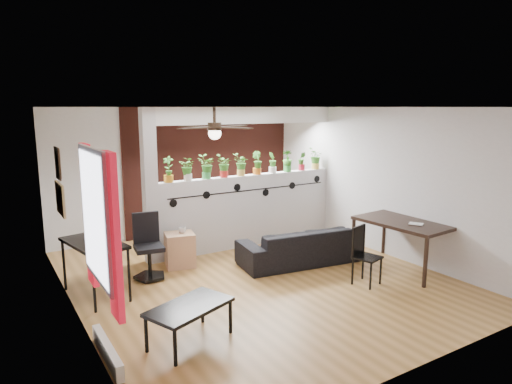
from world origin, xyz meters
The scene contains 31 objects.
room_shell centered at (0.00, 0.00, 1.30)m, with size 6.30×7.10×2.90m.
partition_wall centered at (0.80, 1.50, 0.68)m, with size 3.60×0.18×1.35m, color #BCBCC1.
ceiling_header centered at (0.80, 1.50, 2.45)m, with size 3.60×0.18×0.30m, color silver.
pier_column centered at (-1.11, 1.50, 1.30)m, with size 0.22×0.20×2.60m, color #BCBCC1.
brick_panel centered at (0.80, 2.97, 1.30)m, with size 3.90×0.05×2.60m, color #97392B.
vine_decal centered at (0.80, 1.40, 1.08)m, with size 3.31×0.01×0.30m.
window_assembly centered at (-2.56, -1.20, 1.51)m, with size 0.09×1.30×1.55m.
baseboard_heater centered at (-2.54, -1.20, 0.09)m, with size 0.08×1.00×0.18m, color silver.
corkboard centered at (-2.58, 0.95, 1.35)m, with size 0.03×0.60×0.45m, color #A0824D.
framed_art centered at (-2.58, 0.90, 1.85)m, with size 0.03×0.34×0.44m.
ceiling_fan centered at (-0.80, -0.30, 2.31)m, with size 1.19×1.19×0.43m.
potted_plant_0 centered at (-0.78, 1.50, 1.58)m, with size 0.29×0.28×0.44m.
potted_plant_1 centered at (-0.43, 1.50, 1.57)m, with size 0.26×0.26×0.40m.
potted_plant_2 centered at (-0.08, 1.50, 1.58)m, with size 0.26×0.23×0.43m.
potted_plant_3 centered at (0.27, 1.50, 1.57)m, with size 0.27×0.26×0.41m.
potted_plant_4 centered at (0.62, 1.50, 1.57)m, with size 0.25×0.22×0.41m.
potted_plant_5 centered at (0.98, 1.50, 1.58)m, with size 0.25×0.27×0.44m.
potted_plant_6 centered at (1.33, 1.50, 1.57)m, with size 0.25×0.26×0.41m.
potted_plant_7 centered at (1.68, 1.50, 1.57)m, with size 0.27×0.24×0.42m.
potted_plant_8 centered at (2.03, 1.50, 1.55)m, with size 0.23×0.21×0.37m.
potted_plant_9 centered at (2.38, 1.50, 1.58)m, with size 0.29×0.28×0.44m.
sofa centered at (1.01, 0.17, 0.29)m, with size 1.96×0.77×0.58m, color black.
cube_shelf centered at (-0.79, 1.07, 0.28)m, with size 0.46×0.41×0.56m, color tan.
cup centered at (-0.74, 1.07, 0.61)m, with size 0.12×0.12×0.10m, color gray.
computer_desk centered at (-2.25, 0.56, 0.71)m, with size 0.77×1.17×0.79m.
monitor centered at (-2.25, 0.71, 0.88)m, with size 0.06×0.33×0.19m, color black.
office_chair centered at (-1.40, 0.84, 0.44)m, with size 0.52×0.52×0.99m.
dining_table centered at (2.25, -0.93, 0.71)m, with size 1.00×1.53×0.80m.
book centered at (2.15, -1.23, 0.81)m, with size 0.15×0.21×0.02m, color gray.
folding_chair centered at (1.24, -1.05, 0.52)m, with size 0.43×0.43×0.87m.
coffee_table centered at (-1.66, -1.32, 0.40)m, with size 1.07×0.83×0.44m.
Camera 1 is at (-3.51, -5.73, 2.61)m, focal length 32.00 mm.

